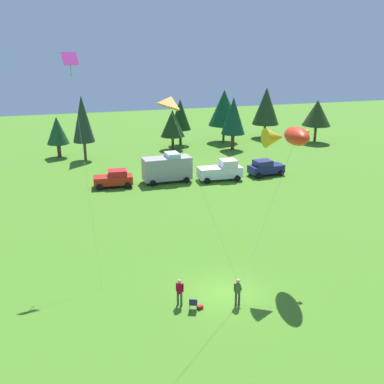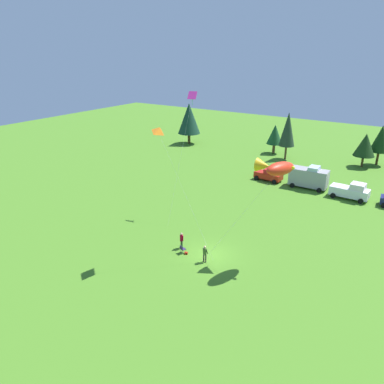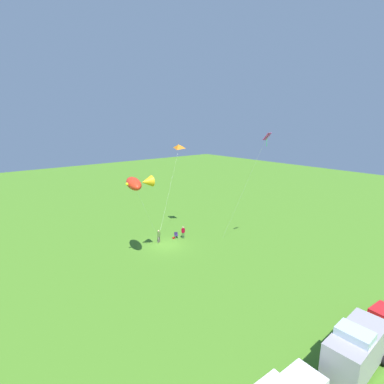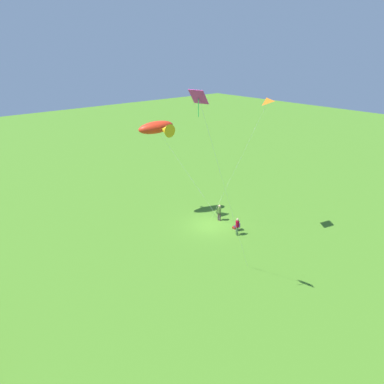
{
  "view_description": "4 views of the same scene",
  "coord_description": "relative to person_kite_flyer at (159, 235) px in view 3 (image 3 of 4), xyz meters",
  "views": [
    {
      "loc": [
        -9.25,
        -23.42,
        15.23
      ],
      "look_at": [
        -1.7,
        1.54,
        6.46
      ],
      "focal_mm": 42.0,
      "sensor_mm": 36.0,
      "label": 1
    },
    {
      "loc": [
        16.39,
        -28.22,
        19.29
      ],
      "look_at": [
        -2.55,
        0.56,
        5.96
      ],
      "focal_mm": 35.0,
      "sensor_mm": 36.0,
      "label": 2
    },
    {
      "loc": [
        20.73,
        30.17,
        15.82
      ],
      "look_at": [
        -1.78,
        3.0,
        7.46
      ],
      "focal_mm": 28.0,
      "sensor_mm": 36.0,
      "label": 3
    },
    {
      "loc": [
        -24.28,
        23.54,
        16.85
      ],
      "look_at": [
        -0.93,
        3.25,
        4.73
      ],
      "focal_mm": 35.0,
      "sensor_mm": 36.0,
      "label": 4
    }
  ],
  "objects": [
    {
      "name": "kite_large_fish",
      "position": [
        4.98,
        3.75,
        8.35
      ],
      "size": [
        6.73,
        5.73,
        10.1
      ],
      "color": "red",
      "rests_on": "ground"
    },
    {
      "name": "van_motorhome_grey",
      "position": [
        1.98,
        25.81,
        0.62
      ],
      "size": [
        5.46,
        2.73,
        3.34
      ],
      "rotation": [
        0.0,
        0.0,
        0.03
      ],
      "color": "#9C979C",
      "rests_on": "ground"
    },
    {
      "name": "folding_chair",
      "position": [
        -2.75,
        0.19,
        -0.53
      ],
      "size": [
        0.62,
        0.62,
        0.82
      ],
      "rotation": [
        0.0,
        0.0,
        1.21
      ],
      "color": "#2C224E",
      "rests_on": "ground"
    },
    {
      "name": "person_kite_flyer",
      "position": [
        0.0,
        0.0,
        0.0
      ],
      "size": [
        0.58,
        0.37,
        1.74
      ],
      "rotation": [
        0.0,
        0.0,
        1.66
      ],
      "color": "#4C3939",
      "rests_on": "ground"
    },
    {
      "name": "person_spectator",
      "position": [
        -3.38,
        0.97,
        0.0
      ],
      "size": [
        0.5,
        0.47,
        1.74
      ],
      "rotation": [
        0.0,
        0.0,
        1.02
      ],
      "color": "#35552F",
      "rests_on": "ground"
    },
    {
      "name": "kite_diamond_rainbow",
      "position": [
        -8.27,
        10.24,
        12.64
      ],
      "size": [
        1.18,
        6.5,
        14.56
      ],
      "color": "#D22E99",
      "rests_on": "ground"
    },
    {
      "name": "backpack_on_grass",
      "position": [
        -2.31,
        0.21,
        -0.91
      ],
      "size": [
        0.38,
        0.32,
        0.22
      ],
      "primitive_type": "cube",
      "rotation": [
        0.0,
        0.0,
        3.52
      ],
      "color": "#9E1A0E",
      "rests_on": "ground"
    },
    {
      "name": "kite_delta_orange",
      "position": [
        -4.2,
        -0.99,
        11.46
      ],
      "size": [
        5.61,
        2.45,
        12.91
      ],
      "color": "orange",
      "rests_on": "ground"
    },
    {
      "name": "ground_plane",
      "position": [
        -0.27,
        1.5,
        -1.02
      ],
      "size": [
        160.0,
        160.0,
        0.0
      ],
      "primitive_type": "plane",
      "color": "#477D22"
    }
  ]
}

